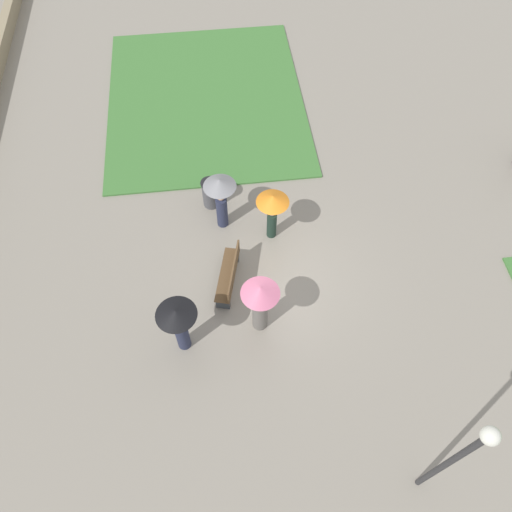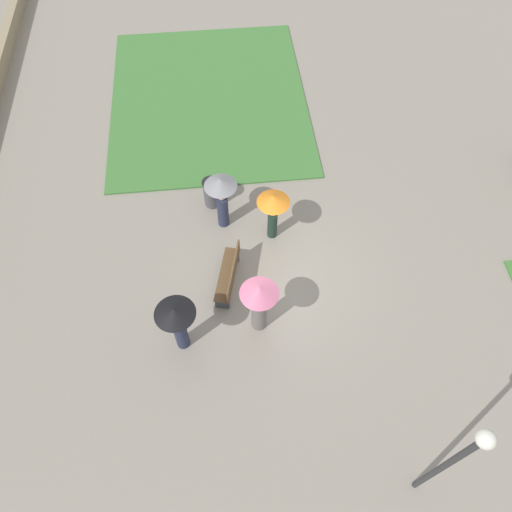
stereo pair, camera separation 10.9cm
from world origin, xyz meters
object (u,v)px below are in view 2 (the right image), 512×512
object	(u,v)px
park_bench	(230,274)
lamp_post	(456,458)
crowd_person_pink	(259,301)
crowd_person_orange	(273,207)
crowd_person_grey	(221,193)
trash_bin	(212,193)
crowd_person_black	(177,321)

from	to	relation	value
park_bench	lamp_post	xyz separation A→B (m)	(5.60, 3.67, 2.29)
lamp_post	crowd_person_pink	bearing A→B (deg)	-144.74
park_bench	crowd_person_orange	size ratio (longest dim) A/B	1.02
park_bench	crowd_person_grey	world-z (taller)	crowd_person_grey
trash_bin	crowd_person_grey	world-z (taller)	crowd_person_grey
crowd_person_black	crowd_person_grey	distance (m)	4.01
lamp_post	crowd_person_orange	world-z (taller)	lamp_post
lamp_post	trash_bin	distance (m)	9.69
lamp_post	park_bench	bearing A→B (deg)	-146.73
crowd_person_grey	park_bench	bearing A→B (deg)	148.10
crowd_person_grey	crowd_person_pink	distance (m)	3.52
park_bench	lamp_post	distance (m)	7.08
lamp_post	crowd_person_grey	bearing A→B (deg)	-154.27
park_bench	crowd_person_pink	distance (m)	1.70
trash_bin	crowd_person_grey	xyz separation A→B (m)	(0.81, 0.28, 0.88)
trash_bin	park_bench	bearing A→B (deg)	6.33
crowd_person_black	lamp_post	bearing A→B (deg)	55.91
trash_bin	crowd_person_pink	bearing A→B (deg)	13.01
crowd_person_grey	crowd_person_orange	size ratio (longest dim) A/B	1.11
park_bench	crowd_person_grey	size ratio (longest dim) A/B	0.92
trash_bin	crowd_person_black	bearing A→B (deg)	-12.40
crowd_person_pink	trash_bin	bearing A→B (deg)	-121.18
park_bench	crowd_person_pink	size ratio (longest dim) A/B	0.93
park_bench	crowd_person_orange	world-z (taller)	crowd_person_orange
trash_bin	crowd_person_black	world-z (taller)	crowd_person_black
crowd_person_grey	lamp_post	bearing A→B (deg)	172.74
park_bench	crowd_person_grey	distance (m)	2.29
crowd_person_black	crowd_person_grey	size ratio (longest dim) A/B	0.96
trash_bin	crowd_person_orange	xyz separation A→B (m)	(1.39, 1.68, 0.82)
crowd_person_orange	lamp_post	bearing A→B (deg)	-171.06
crowd_person_black	crowd_person_grey	bearing A→B (deg)	165.04
trash_bin	crowd_person_black	distance (m)	4.78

